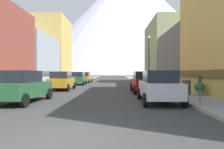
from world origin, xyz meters
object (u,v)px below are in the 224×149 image
Objects in this scene: potted_plant_0 at (200,88)px; streetlamp_right at (149,53)px; car_right_0 at (159,86)px; car_right_1 at (144,82)px; car_left_3 at (85,77)px; parking_meter_near at (200,85)px; car_left_2 at (78,78)px; pedestrian_1 at (148,78)px; pedestrian_2 at (40,80)px; potted_plant_1 at (14,85)px; trash_bin_right at (186,87)px; car_left_1 at (62,81)px; car_left_0 at (22,86)px; pedestrian_0 at (171,82)px.

streetlamp_right is at bearing 98.52° from potted_plant_0.
car_right_0 and car_right_1 have the same top height.
car_left_3 is 0.76× the size of streetlamp_right.
car_left_2 is at bearing 117.47° from parking_meter_near.
parking_meter_near reaches higher than potted_plant_0.
car_right_0 is at bearing -96.59° from streetlamp_right.
pedestrian_1 reaches higher than potted_plant_0.
pedestrian_2 is (-13.25, 7.04, 0.33)m from potted_plant_0.
pedestrian_1 is 16.08m from pedestrian_2.
potted_plant_1 is 19.20m from pedestrian_1.
potted_plant_0 is at bearing -45.97° from trash_bin_right.
car_right_1 is 10.58m from pedestrian_2.
parking_meter_near is 14.54m from streetlamp_right.
car_left_1 is 4.32m from potted_plant_1.
trash_bin_right is at bearing -64.32° from car_left_3.
pedestrian_1 is (10.05, -4.63, -0.00)m from car_left_3.
car_right_0 is 4.01m from potted_plant_0.
pedestrian_2 reaches higher than potted_plant_1.
car_right_0 is at bearing -48.36° from car_left_1.
pedestrian_2 is at bearing 78.78° from potted_plant_1.
car_left_0 is 7.60m from car_right_0.
car_left_1 is at bearing -89.99° from car_left_3.
pedestrian_0 reaches higher than trash_bin_right.
pedestrian_1 is 0.93× the size of pedestrian_2.
streetlamp_right is (-0.90, -6.13, 3.09)m from pedestrian_1.
streetlamp_right is (9.15, -10.77, 3.09)m from car_left_3.
car_left_3 and car_right_0 have the same top height.
car_left_1 and car_left_2 have the same top height.
trash_bin_right is at bearing -28.30° from car_left_1.
trash_bin_right is 0.63× the size of pedestrian_0.
car_right_1 is (7.60, -18.06, 0.00)m from car_left_3.
car_left_1 reaches higher than potted_plant_0.
trash_bin_right is 3.76m from pedestrian_0.
trash_bin_right is 0.17× the size of streetlamp_right.
pedestrian_2 is at bearing 139.50° from parking_meter_near.
car_left_3 reaches higher than trash_bin_right.
potted_plant_1 is (-13.35, 2.59, -0.04)m from trash_bin_right.
car_left_1 is at bearing 162.34° from car_right_1.
trash_bin_right is at bearing 17.52° from car_left_0.
trash_bin_right is at bearing -10.96° from potted_plant_1.
car_left_1 reaches higher than potted_plant_1.
streetlamp_right is at bearing -49.64° from car_left_3.
pedestrian_1 is at bearing 92.50° from potted_plant_0.
parking_meter_near is 15.78m from pedestrian_2.
car_right_1 reaches higher than parking_meter_near.
pedestrian_0 is (2.45, 0.71, -0.04)m from car_right_1.
potted_plant_1 is (-10.80, -0.46, -0.29)m from car_right_1.
pedestrian_1 is (-0.00, 12.72, 0.04)m from pedestrian_0.
pedestrian_2 is (-2.45, 9.57, 0.06)m from car_left_0.
car_left_2 and car_right_1 have the same top height.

